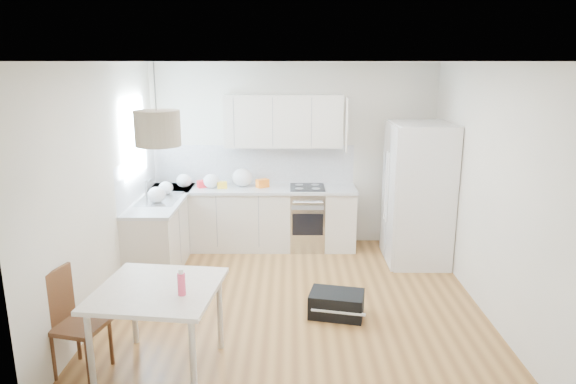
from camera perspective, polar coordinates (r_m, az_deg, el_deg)
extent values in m
plane|color=brown|center=(6.11, 0.70, -11.98)|extent=(4.20, 4.20, 0.00)
plane|color=white|center=(5.48, 0.79, 14.26)|extent=(4.20, 4.20, 0.00)
plane|color=white|center=(7.70, 0.63, 4.14)|extent=(4.20, 0.00, 4.20)
plane|color=white|center=(6.01, -19.72, 0.42)|extent=(0.00, 4.20, 4.20)
plane|color=white|center=(6.04, 21.10, 0.37)|extent=(0.00, 4.20, 4.20)
cube|color=#BFE0F9|center=(7.00, -16.76, 5.85)|extent=(0.02, 1.00, 1.00)
cube|color=beige|center=(7.64, -3.89, -3.00)|extent=(3.00, 0.60, 0.88)
cube|color=beige|center=(7.27, -13.74, -4.30)|extent=(0.60, 1.80, 0.88)
cube|color=#ADAFB2|center=(7.52, -3.94, 0.35)|extent=(3.02, 0.64, 0.04)
cube|color=#ADAFB2|center=(7.14, -13.95, -0.79)|extent=(0.64, 1.82, 0.04)
cube|color=white|center=(7.74, -3.83, 3.10)|extent=(3.00, 0.01, 0.58)
cube|color=white|center=(7.14, -16.38, 1.62)|extent=(0.01, 1.80, 0.58)
cube|color=beige|center=(7.47, -0.52, 7.89)|extent=(1.70, 0.32, 0.75)
cube|color=beige|center=(4.65, -14.29, -10.48)|extent=(1.13, 1.13, 0.04)
cylinder|color=beige|center=(4.66, -21.07, -16.56)|extent=(0.05, 0.05, 0.76)
cylinder|color=beige|center=(4.36, -10.49, -18.10)|extent=(0.05, 0.05, 0.76)
cylinder|color=beige|center=(5.34, -16.77, -12.11)|extent=(0.05, 0.05, 0.76)
cylinder|color=beige|center=(5.07, -7.59, -13.04)|extent=(0.05, 0.05, 0.76)
cylinder|color=#ED4264|center=(4.42, -11.76, -9.77)|extent=(0.07, 0.07, 0.23)
cube|color=black|center=(5.76, 5.42, -12.28)|extent=(0.64, 0.49, 0.27)
cylinder|color=#BCAF90|center=(4.28, -14.31, 6.88)|extent=(0.43, 0.43, 0.29)
ellipsoid|color=white|center=(7.63, -11.50, 1.24)|extent=(0.22, 0.19, 0.20)
ellipsoid|color=white|center=(7.52, -8.51, 1.22)|extent=(0.23, 0.20, 0.21)
ellipsoid|color=white|center=(7.57, -5.09, 1.61)|extent=(0.30, 0.25, 0.27)
ellipsoid|color=white|center=(7.31, -13.43, 0.46)|extent=(0.20, 0.17, 0.18)
ellipsoid|color=white|center=(6.88, -14.40, -0.31)|extent=(0.23, 0.20, 0.21)
cube|color=orange|center=(7.50, -2.85, 0.97)|extent=(0.21, 0.19, 0.12)
cube|color=yellow|center=(7.50, -7.32, 0.78)|extent=(0.15, 0.11, 0.10)
cube|color=red|center=(7.59, -9.44, 0.90)|extent=(0.18, 0.16, 0.11)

